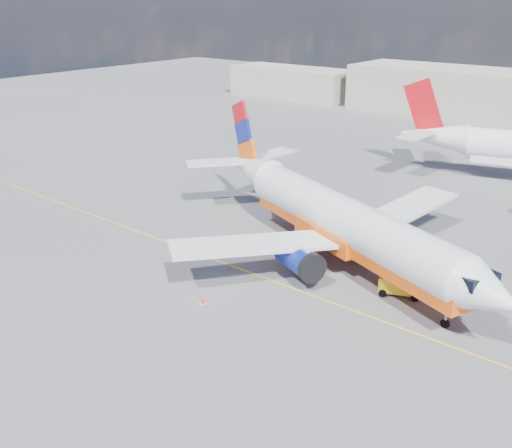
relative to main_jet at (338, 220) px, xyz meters
The scene contains 6 objects.
ground 10.57m from the main_jet, 114.03° to the right, with size 240.00×240.00×0.00m, color #5B5C60.
taxi_line 8.13m from the main_jet, 123.63° to the right, with size 70.00×0.15×0.01m, color yellow.
terminal_annex 79.77m from the main_jet, 127.95° to the left, with size 26.00×10.00×6.00m, color #AEA896.
main_jet is the anchor object (origin of this frame).
gse_tug 7.12m from the main_jet, 17.53° to the right, with size 3.27×2.71×2.06m.
traffic_cone 12.78m from the main_jet, 106.71° to the right, with size 0.40×0.40×0.56m.
Camera 1 is at (25.12, -27.41, 19.88)m, focal length 40.00 mm.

